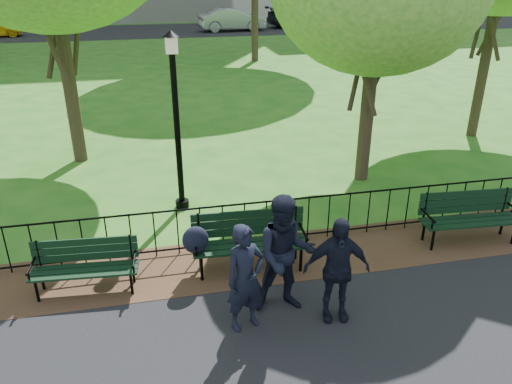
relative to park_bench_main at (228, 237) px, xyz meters
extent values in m
plane|color=#226019|center=(0.63, -1.28, -0.67)|extent=(120.00, 120.00, 0.00)
cube|color=#3C2918|center=(0.63, 0.22, -0.65)|extent=(60.00, 1.60, 0.01)
cube|color=black|center=(0.63, 33.72, -0.66)|extent=(70.00, 9.00, 0.01)
cylinder|color=black|center=(0.63, 0.72, 0.21)|extent=(24.00, 0.04, 0.04)
cylinder|color=black|center=(0.63, 0.72, -0.55)|extent=(24.00, 0.04, 0.04)
cylinder|color=black|center=(0.63, 0.72, -0.22)|extent=(0.02, 0.02, 0.90)
cube|color=black|center=(0.37, -0.04, -0.19)|extent=(1.94, 0.62, 0.04)
cube|color=black|center=(0.39, 0.23, 0.18)|extent=(1.91, 0.15, 0.48)
cylinder|color=black|center=(-0.47, -0.19, -0.43)|extent=(0.05, 0.05, 0.48)
cylinder|color=black|center=(1.19, -0.28, -0.43)|extent=(0.05, 0.05, 0.48)
cylinder|color=black|center=(-0.45, 0.19, -0.43)|extent=(0.05, 0.05, 0.48)
cylinder|color=black|center=(1.21, 0.10, -0.43)|extent=(0.05, 0.05, 0.48)
cylinder|color=black|center=(-0.53, 0.01, 0.00)|extent=(0.08, 0.60, 0.04)
cylinder|color=black|center=(1.27, -0.10, 0.00)|extent=(0.08, 0.60, 0.04)
ellipsoid|color=black|center=(-0.53, -0.10, 0.07)|extent=(0.44, 0.32, 0.47)
cube|color=black|center=(-2.27, -0.11, -0.26)|extent=(1.66, 0.57, 0.04)
cube|color=black|center=(-2.25, 0.12, 0.05)|extent=(1.63, 0.17, 0.41)
cylinder|color=black|center=(-2.99, -0.22, -0.46)|extent=(0.05, 0.05, 0.41)
cylinder|color=black|center=(-1.58, -0.33, -0.46)|extent=(0.05, 0.05, 0.41)
cylinder|color=black|center=(-2.96, 0.11, -0.46)|extent=(0.05, 0.05, 0.41)
cylinder|color=black|center=(-1.56, -0.01, -0.46)|extent=(0.05, 0.05, 0.41)
cylinder|color=black|center=(-3.04, -0.05, -0.10)|extent=(0.08, 0.51, 0.04)
cylinder|color=black|center=(-1.51, -0.18, -0.10)|extent=(0.08, 0.51, 0.04)
cube|color=black|center=(4.51, -0.03, -0.21)|extent=(1.85, 0.62, 0.04)
cube|color=black|center=(4.52, 0.24, 0.14)|extent=(1.82, 0.17, 0.46)
cylinder|color=black|center=(3.70, -0.15, -0.44)|extent=(0.05, 0.05, 0.46)
cylinder|color=black|center=(3.73, 0.21, -0.44)|extent=(0.05, 0.05, 0.46)
cylinder|color=black|center=(5.31, 0.10, -0.44)|extent=(0.05, 0.05, 0.46)
cylinder|color=black|center=(3.65, 0.04, -0.03)|extent=(0.08, 0.57, 0.04)
cylinder|color=black|center=(-0.55, 2.63, -0.59)|extent=(0.29, 0.29, 0.16)
cylinder|color=black|center=(-0.55, 2.63, 0.97)|extent=(0.12, 0.12, 3.27)
cube|color=beige|center=(-0.55, 2.63, 2.70)|extent=(0.22, 0.22, 0.31)
cone|color=black|center=(-0.55, 2.63, 2.91)|extent=(0.33, 0.33, 0.12)
cylinder|color=#2D2116|center=(-2.93, 6.02, 1.09)|extent=(0.34, 0.34, 3.52)
cylinder|color=#2D2116|center=(3.81, 3.27, 0.70)|extent=(0.31, 0.31, 2.73)
cylinder|color=#2D2116|center=(8.43, 5.66, 1.20)|extent=(0.30, 0.30, 3.74)
cylinder|color=#2D2116|center=(4.73, 19.43, 2.05)|extent=(0.35, 0.35, 5.43)
imported|color=black|center=(0.01, -1.43, 0.15)|extent=(0.68, 0.56, 1.61)
imported|color=black|center=(0.66, -1.16, 0.27)|extent=(0.94, 0.56, 1.84)
imported|color=black|center=(1.31, -1.51, 0.16)|extent=(1.00, 0.52, 1.62)
imported|color=#929599|center=(5.76, 32.31, 0.17)|extent=(5.15, 2.14, 1.66)
imported|color=black|center=(11.76, 33.74, 0.17)|extent=(5.99, 3.13, 1.66)
camera|label=1|loc=(-1.08, -7.06, 4.09)|focal=35.00mm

